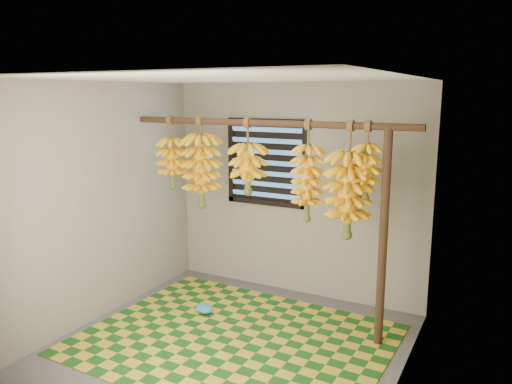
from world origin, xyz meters
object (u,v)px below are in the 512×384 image
Objects in this scene: banana_bunch_c at (248,169)px; banana_bunch_e at (348,195)px; support_post at (383,240)px; banana_bunch_f at (366,171)px; banana_bunch_b at (201,171)px; banana_bunch_d at (307,183)px; banana_bunch_a at (172,163)px; plastic_bag at (204,309)px; woven_mat at (234,339)px.

banana_bunch_e is at bearing -0.00° from banana_bunch_c.
support_post is 2.83× the size of banana_bunch_f.
banana_bunch_c is 1.19m from banana_bunch_f.
banana_bunch_d is at bearing 0.00° from banana_bunch_b.
plastic_bag is at bearing -22.09° from banana_bunch_a.
banana_bunch_a is at bearing 157.91° from plastic_bag.
plastic_bag is at bearing 148.34° from woven_mat.
banana_bunch_e and banana_bunch_f have the same top height.
banana_bunch_c is at bearing 180.00° from banana_bunch_d.
banana_bunch_d is at bearing -0.00° from banana_bunch_a.
banana_bunch_d is 1.36× the size of banana_bunch_f.
banana_bunch_a reaches higher than support_post.
banana_bunch_c reaches higher than woven_mat.
support_post is 9.23× the size of plastic_bag.
banana_bunch_d is at bearing 49.62° from woven_mat.
banana_bunch_c and banana_bunch_f have the same top height.
banana_bunch_e is (0.40, 0.00, -0.08)m from banana_bunch_d.
banana_bunch_b is 1.19m from banana_bunch_d.
woven_mat is at bearing -151.42° from banana_bunch_f.
banana_bunch_f is at bearing 0.00° from banana_bunch_d.
plastic_bag is 0.20× the size of banana_bunch_e.
banana_bunch_e is at bearing 0.00° from banana_bunch_b.
banana_bunch_f reaches higher than plastic_bag.
banana_bunch_a and banana_bunch_b have the same top height.
banana_bunch_e is (-0.33, -0.00, 0.38)m from support_post.
banana_bunch_b is 0.88× the size of banana_bunch_e.
banana_bunch_f is at bearing 28.58° from woven_mat.
banana_bunch_c reaches higher than support_post.
support_post is 2.65× the size of banana_bunch_c.
plastic_bag is 0.28× the size of banana_bunch_a.
banana_bunch_a is 0.82× the size of banana_bunch_d.
banana_bunch_b is (0.38, -0.00, -0.06)m from banana_bunch_a.
plastic_bag is at bearing -153.17° from banana_bunch_c.
banana_bunch_b reaches higher than woven_mat.
woven_mat is 1.65m from banana_bunch_c.
banana_bunch_d reaches higher than support_post.
banana_bunch_a is at bearing 152.68° from woven_mat.
banana_bunch_b is at bearing 123.41° from plastic_bag.
banana_bunch_c is at bearing 0.00° from banana_bunch_b.
support_post is 1.48m from banana_bunch_c.
banana_bunch_a is at bearing 180.00° from banana_bunch_d.
banana_bunch_d and banana_bunch_e have the same top height.
banana_bunch_a is at bearing 180.00° from banana_bunch_b.
banana_bunch_d and banana_bunch_f have the same top height.
banana_bunch_d reaches higher than woven_mat.
support_post is at bearing 0.00° from banana_bunch_b.
woven_mat is 3.50× the size of banana_bunch_a.
support_post is at bearing 0.00° from banana_bunch_f.
banana_bunch_a reaches higher than woven_mat.
woven_mat is 3.64× the size of banana_bunch_c.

